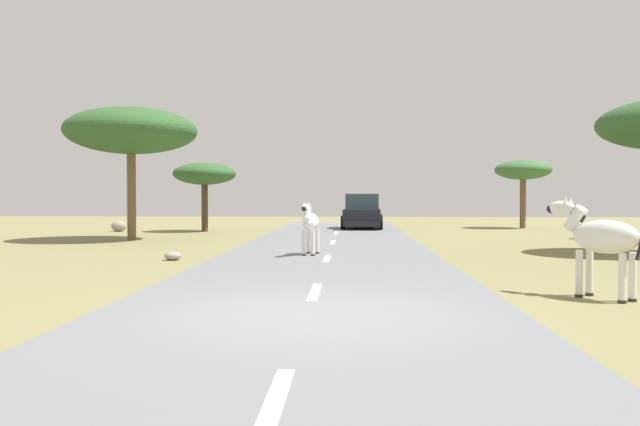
# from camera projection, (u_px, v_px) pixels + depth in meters

# --- Properties ---
(ground_plane) EXTENTS (90.00, 90.00, 0.00)m
(ground_plane) POSITION_uv_depth(u_px,v_px,m) (314.00, 317.00, 9.10)
(ground_plane) COLOR olive
(road) EXTENTS (6.00, 64.00, 0.05)m
(road) POSITION_uv_depth(u_px,v_px,m) (307.00, 315.00, 9.11)
(road) COLOR slate
(road) RESTS_ON ground_plane
(lane_markings) EXTENTS (0.16, 56.00, 0.01)m
(lane_markings) POSITION_uv_depth(u_px,v_px,m) (302.00, 327.00, 8.11)
(lane_markings) COLOR silver
(lane_markings) RESTS_ON road
(zebra_0) EXTENTS (0.54, 1.57, 1.48)m
(zebra_0) POSITION_uv_depth(u_px,v_px,m) (310.00, 223.00, 18.13)
(zebra_0) COLOR silver
(zebra_0) RESTS_ON road
(zebra_1) EXTENTS (1.26, 1.51, 1.66)m
(zebra_1) POSITION_uv_depth(u_px,v_px,m) (600.00, 238.00, 10.68)
(zebra_1) COLOR silver
(zebra_1) RESTS_ON ground_plane
(car_0) EXTENTS (2.14, 4.40, 1.74)m
(car_0) POSITION_uv_depth(u_px,v_px,m) (362.00, 213.00, 33.35)
(car_0) COLOR black
(car_0) RESTS_ON road
(tree_1) EXTENTS (4.96, 4.96, 5.01)m
(tree_1) POSITION_uv_depth(u_px,v_px,m) (131.00, 131.00, 24.98)
(tree_1) COLOR brown
(tree_1) RESTS_ON ground_plane
(tree_4) EXTENTS (2.91, 2.91, 3.56)m
(tree_4) POSITION_uv_depth(u_px,v_px,m) (523.00, 171.00, 34.39)
(tree_4) COLOR brown
(tree_4) RESTS_ON ground_plane
(tree_7) EXTENTS (2.96, 2.96, 3.25)m
(tree_7) POSITION_uv_depth(u_px,v_px,m) (205.00, 175.00, 31.15)
(tree_7) COLOR #4C3823
(tree_7) RESTS_ON ground_plane
(bush_0) EXTENTS (1.02, 0.92, 0.61)m
(bush_0) POSITION_uv_depth(u_px,v_px,m) (587.00, 231.00, 25.63)
(bush_0) COLOR #2D5628
(bush_0) RESTS_ON ground_plane
(rock_0) EXTENTS (0.71, 0.58, 0.51)m
(rock_0) POSITION_uv_depth(u_px,v_px,m) (119.00, 226.00, 31.28)
(rock_0) COLOR gray
(rock_0) RESTS_ON ground_plane
(rock_1) EXTENTS (0.44, 0.45, 0.23)m
(rock_1) POSITION_uv_depth(u_px,v_px,m) (173.00, 256.00, 17.17)
(rock_1) COLOR gray
(rock_1) RESTS_ON ground_plane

